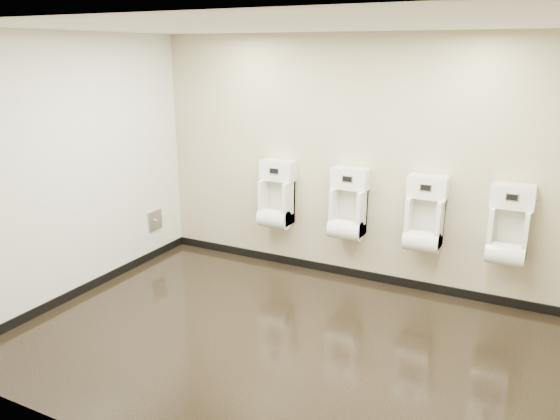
# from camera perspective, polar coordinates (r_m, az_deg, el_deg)

# --- Properties ---
(ground) EXTENTS (5.00, 3.50, 0.00)m
(ground) POSITION_cam_1_polar(r_m,az_deg,el_deg) (5.22, 0.51, -13.68)
(ground) COLOR black
(ground) RESTS_ON ground
(ceiling) EXTENTS (5.00, 3.50, 0.00)m
(ceiling) POSITION_cam_1_polar(r_m,az_deg,el_deg) (4.51, 0.61, 18.77)
(ceiling) COLOR silver
(back_wall) EXTENTS (5.00, 0.02, 2.80)m
(back_wall) POSITION_cam_1_polar(r_m,az_deg,el_deg) (6.25, 7.78, 5.06)
(back_wall) COLOR #B8B093
(back_wall) RESTS_ON ground
(front_wall) EXTENTS (5.00, 0.02, 2.80)m
(front_wall) POSITION_cam_1_polar(r_m,az_deg,el_deg) (3.28, -13.32, -5.80)
(front_wall) COLOR #B8B093
(front_wall) RESTS_ON ground
(left_wall) EXTENTS (0.02, 3.50, 2.80)m
(left_wall) POSITION_cam_1_polar(r_m,az_deg,el_deg) (6.18, -20.72, 4.01)
(left_wall) COLOR #B8B093
(left_wall) RESTS_ON ground
(tile_overlay_left) EXTENTS (0.01, 3.50, 2.80)m
(tile_overlay_left) POSITION_cam_1_polar(r_m,az_deg,el_deg) (6.17, -20.69, 4.01)
(tile_overlay_left) COLOR white
(tile_overlay_left) RESTS_ON ground
(skirting_back) EXTENTS (5.00, 0.02, 0.10)m
(skirting_back) POSITION_cam_1_polar(r_m,az_deg,el_deg) (6.63, 7.30, -6.47)
(skirting_back) COLOR black
(skirting_back) RESTS_ON ground
(skirting_left) EXTENTS (0.02, 3.50, 0.10)m
(skirting_left) POSITION_cam_1_polar(r_m,az_deg,el_deg) (6.57, -19.46, -7.56)
(skirting_left) COLOR black
(skirting_left) RESTS_ON ground
(access_panel) EXTENTS (0.04, 0.25, 0.25)m
(access_panel) POSITION_cam_1_polar(r_m,az_deg,el_deg) (7.22, -12.95, -1.04)
(access_panel) COLOR #9E9EA3
(access_panel) RESTS_ON left_wall
(urinal_0) EXTENTS (0.43, 0.32, 0.79)m
(urinal_0) POSITION_cam_1_polar(r_m,az_deg,el_deg) (6.60, -0.39, 1.13)
(urinal_0) COLOR white
(urinal_0) RESTS_ON back_wall
(urinal_1) EXTENTS (0.43, 0.32, 0.79)m
(urinal_1) POSITION_cam_1_polar(r_m,az_deg,el_deg) (6.24, 7.12, 0.11)
(urinal_1) COLOR white
(urinal_1) RESTS_ON back_wall
(urinal_2) EXTENTS (0.43, 0.32, 0.79)m
(urinal_2) POSITION_cam_1_polar(r_m,az_deg,el_deg) (6.02, 14.85, -0.95)
(urinal_2) COLOR white
(urinal_2) RESTS_ON back_wall
(urinal_3) EXTENTS (0.43, 0.32, 0.79)m
(urinal_3) POSITION_cam_1_polar(r_m,az_deg,el_deg) (5.92, 22.76, -2.01)
(urinal_3) COLOR white
(urinal_3) RESTS_ON back_wall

